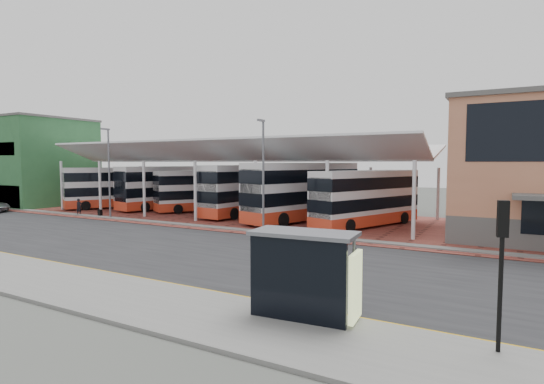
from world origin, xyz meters
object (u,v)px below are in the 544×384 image
at_px(bus_1, 167,188).
at_px(bus_5, 366,199).
at_px(bus_4, 303,192).
at_px(pedestrian, 79,207).
at_px(bus_0, 117,188).
at_px(bus_2, 205,191).
at_px(bus_3, 248,190).
at_px(bus_shelter, 310,266).
at_px(traffic_signal_west, 502,252).

height_order(bus_1, bus_5, bus_1).
xyz_separation_m(bus_4, pedestrian, (-20.07, -7.04, -1.67)).
relative_size(bus_0, bus_5, 0.99).
relative_size(bus_2, bus_4, 0.80).
distance_m(bus_1, bus_4, 16.99).
bearing_deg(bus_4, bus_0, -161.67).
xyz_separation_m(bus_0, pedestrian, (2.40, -6.56, -1.41)).
bearing_deg(bus_5, bus_1, -164.00).
xyz_separation_m(bus_3, bus_4, (6.31, -1.17, 0.11)).
bearing_deg(bus_shelter, bus_0, 142.96).
height_order(bus_2, pedestrian, bus_2).
distance_m(bus_4, pedestrian, 21.34).
bearing_deg(traffic_signal_west, pedestrian, 147.22).
distance_m(bus_0, bus_3, 16.25).
relative_size(pedestrian, traffic_signal_west, 0.40).
bearing_deg(bus_4, bus_2, -170.96).
xyz_separation_m(bus_2, bus_4, (11.90, -1.69, 0.39)).
distance_m(bus_2, pedestrian, 12.02).
bearing_deg(bus_1, bus_2, 14.56).
distance_m(bus_2, traffic_signal_west, 35.29).
relative_size(bus_2, bus_5, 0.91).
height_order(bus_4, bus_5, bus_4).
relative_size(bus_1, pedestrian, 7.18).
bearing_deg(bus_2, pedestrian, -101.35).
bearing_deg(bus_1, bus_shelter, -27.55).
bearing_deg(bus_1, bus_5, 7.15).
xyz_separation_m(bus_3, bus_shelter, (16.34, -22.33, -0.58)).
height_order(bus_0, bus_1, bus_1).
relative_size(bus_1, bus_shelter, 3.23).
bearing_deg(pedestrian, traffic_signal_west, -113.62).
xyz_separation_m(bus_0, bus_5, (28.20, -0.14, -0.03)).
bearing_deg(bus_0, bus_2, 40.83).
xyz_separation_m(bus_3, pedestrian, (-13.77, -8.21, -1.56)).
relative_size(bus_5, bus_shelter, 3.05).
bearing_deg(pedestrian, bus_2, -45.40).
xyz_separation_m(bus_0, bus_3, (16.16, 1.65, 0.15)).
distance_m(bus_0, bus_5, 28.21).
height_order(bus_4, traffic_signal_west, bus_4).
bearing_deg(traffic_signal_west, bus_2, 128.88).
height_order(pedestrian, traffic_signal_west, traffic_signal_west).
relative_size(bus_4, traffic_signal_west, 3.12).
bearing_deg(bus_2, traffic_signal_west, -7.91).
bearing_deg(bus_shelter, bus_5, 97.25).
bearing_deg(traffic_signal_west, bus_1, 133.78).
bearing_deg(bus_shelter, bus_1, 135.37).
relative_size(bus_4, bus_shelter, 3.50).
relative_size(bus_1, traffic_signal_west, 2.88).
bearing_deg(bus_2, bus_5, 24.31).
height_order(bus_4, pedestrian, bus_4).
xyz_separation_m(bus_2, traffic_signal_west, (27.16, -22.53, 0.65)).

